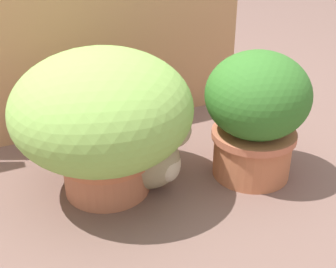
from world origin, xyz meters
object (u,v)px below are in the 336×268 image
object	(u,v)px
grass_planter	(103,115)
leafy_planter	(256,112)
mushroom_ornament_red	(119,178)
cat	(146,154)

from	to	relation	value
grass_planter	leafy_planter	size ratio (longest dim) A/B	1.27
grass_planter	leafy_planter	world-z (taller)	grass_planter
leafy_planter	mushroom_ornament_red	bearing A→B (deg)	176.92
leafy_planter	cat	bearing A→B (deg)	166.48
cat	mushroom_ornament_red	xyz separation A→B (m)	(-0.11, -0.06, -0.02)
grass_planter	mushroom_ornament_red	bearing A→B (deg)	-86.95
cat	grass_planter	bearing A→B (deg)	159.72
mushroom_ornament_red	leafy_planter	bearing A→B (deg)	-3.08
cat	mushroom_ornament_red	world-z (taller)	cat
leafy_planter	cat	distance (m)	0.38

